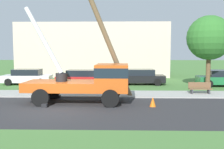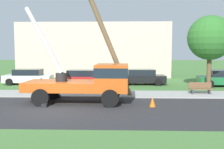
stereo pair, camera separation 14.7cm
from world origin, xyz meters
TOP-DOWN VIEW (x-y plane):
  - ground_plane at (0.00, 12.00)m, footprint 120.00×120.00m
  - road_asphalt at (0.00, 0.00)m, footprint 80.00×7.18m
  - sidewalk_strip at (0.00, 4.96)m, footprint 80.00×2.74m
  - utility_truck at (1.83, 1.98)m, footprint 6.76×3.21m
  - leaning_utility_pole at (2.61, 3.41)m, footprint 3.93×2.08m
  - traffic_cone_ahead at (5.45, 0.94)m, footprint 0.36×0.36m
  - parked_sedan_white at (-5.02, 10.55)m, footprint 4.45×2.10m
  - parked_sedan_red at (0.15, 9.77)m, footprint 4.44×2.09m
  - parked_sedan_black at (5.54, 10.74)m, footprint 4.42×2.06m
  - parked_sedan_green at (12.73, 9.73)m, footprint 4.44×2.09m
  - park_bench at (9.32, 5.03)m, footprint 1.60×0.45m
  - roadside_tree_near at (10.76, 7.74)m, footprint 3.56×3.56m
  - lowrise_building_backdrop at (0.37, 19.50)m, footprint 18.00×6.00m

SIDE VIEW (x-z plane):
  - ground_plane at x=0.00m, z-range 0.00..0.00m
  - road_asphalt at x=0.00m, z-range 0.00..0.01m
  - sidewalk_strip at x=0.00m, z-range 0.00..0.10m
  - traffic_cone_ahead at x=5.45m, z-range 0.00..0.56m
  - park_bench at x=9.32m, z-range 0.01..0.91m
  - parked_sedan_white at x=-5.02m, z-range 0.00..1.42m
  - parked_sedan_red at x=0.15m, z-range 0.00..1.42m
  - parked_sedan_black at x=5.54m, z-range 0.00..1.42m
  - parked_sedan_green at x=12.73m, z-range 0.00..1.42m
  - utility_truck at x=1.83m, z-range -1.58..4.40m
  - lowrise_building_backdrop at x=0.37m, z-range 0.00..6.40m
  - roadside_tree_near at x=10.76m, z-range 1.17..7.13m
  - leaning_utility_pole at x=2.61m, z-range 0.08..8.42m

